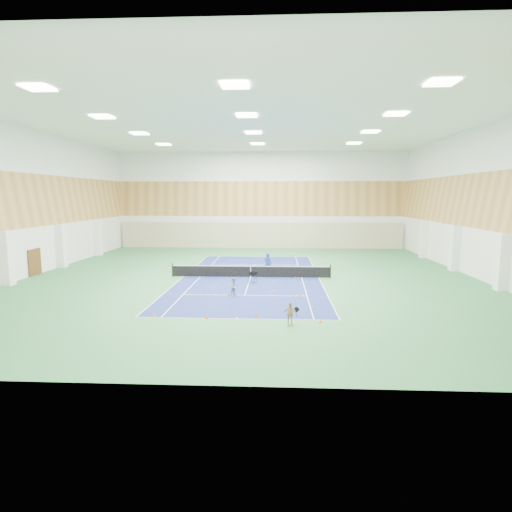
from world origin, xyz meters
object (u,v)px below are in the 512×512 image
Objects in this scene: tennis_net at (251,271)px; child_apron at (290,314)px; coach at (268,263)px; ball_cart at (253,277)px; child_court at (234,287)px.

child_apron is at bearing -77.66° from tennis_net.
coach is (1.34, 1.62, 0.33)m from tennis_net.
child_apron is at bearing 113.54° from coach.
coach is 14.52m from child_apron.
tennis_net is at bearing 68.10° from coach.
ball_cart is at bearing 92.20° from coach.
tennis_net is at bearing 98.34° from child_apron.
coach reaches higher than child_apron.
tennis_net is 2.13m from coach.
child_apron is (2.81, -12.82, 0.04)m from tennis_net.
child_apron is at bearing -56.94° from ball_cart.
coach is 1.49× the size of child_apron.
tennis_net is at bearing 42.46° from child_court.
ball_cart is at bearing 99.25° from child_apron.
child_apron is (3.47, -6.32, -0.02)m from child_court.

